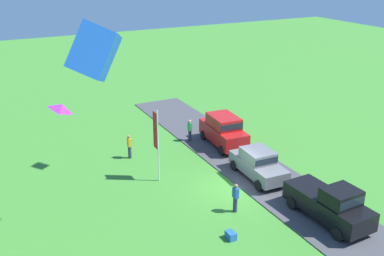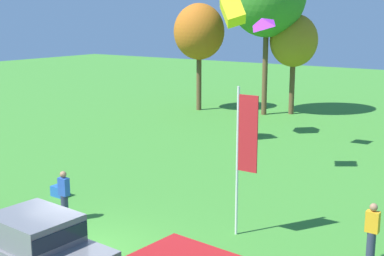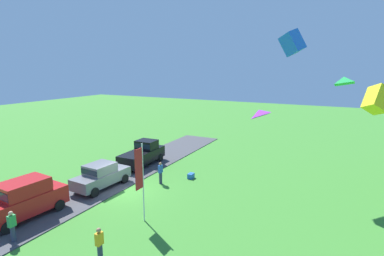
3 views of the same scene
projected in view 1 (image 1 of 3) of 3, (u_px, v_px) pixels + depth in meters
ground_plane at (233, 188)px, 27.32m from camera, size 120.00×120.00×0.00m
pavement_strip at (267, 178)px, 28.38m from camera, size 36.00×4.40×0.06m
car_pickup_far_end at (331, 203)px, 23.48m from camera, size 5.06×2.18×2.14m
car_sedan_near_entrance at (258, 163)px, 28.15m from camera, size 4.49×2.13×1.84m
car_suv_mid_row at (224, 129)px, 32.89m from camera, size 4.73×2.32×2.28m
person_beside_suv at (235, 198)px, 24.47m from camera, size 0.36×0.24×1.71m
person_on_lawn at (190, 130)px, 33.86m from camera, size 0.36×0.24×1.71m
person_watching_sky at (129, 146)px, 31.00m from camera, size 0.36×0.24×1.71m
flag_banner at (156, 136)px, 27.31m from camera, size 0.71×0.08×4.66m
cooler_box at (231, 235)px, 22.34m from camera, size 0.56×0.40×0.40m
kite_diamond_near_flag at (63, 107)px, 21.39m from camera, size 1.10×1.18×0.68m
kite_box_high_left at (94, 51)px, 13.58m from camera, size 1.57×2.00×2.04m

